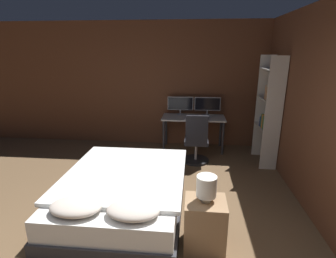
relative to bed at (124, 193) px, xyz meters
name	(u,v)px	position (x,y,z in m)	size (l,w,h in m)	color
wall_back	(168,85)	(0.30, 2.78, 1.09)	(12.00, 0.06, 2.70)	brown
wall_side_right	(330,117)	(2.47, 0.09, 1.09)	(0.06, 12.00, 2.70)	brown
bed	(124,193)	(0.00, 0.00, 0.00)	(1.57, 2.05, 0.60)	#2D2D33
nightstand	(205,224)	(1.04, -0.58, 0.02)	(0.44, 0.39, 0.57)	#997551
bedside_lamp	(207,186)	(1.04, -0.58, 0.48)	(0.21, 0.21, 0.29)	gray
desk	(193,121)	(0.89, 2.41, 0.37)	(1.33, 0.60, 0.73)	beige
monitor_left	(180,104)	(0.60, 2.60, 0.70)	(0.56, 0.16, 0.39)	#B7B7BC
monitor_right	(207,105)	(1.19, 2.60, 0.70)	(0.56, 0.16, 0.39)	#B7B7BC
keyboard	(193,119)	(0.89, 2.21, 0.48)	(0.37, 0.13, 0.02)	#B7B7BC
computer_mouse	(207,119)	(1.17, 2.21, 0.49)	(0.07, 0.05, 0.04)	#B7B7BC
office_chair	(196,144)	(0.96, 1.70, 0.12)	(0.52, 0.52, 0.97)	black
bookshelf	(269,109)	(2.27, 1.80, 0.80)	(0.30, 0.71, 2.01)	beige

